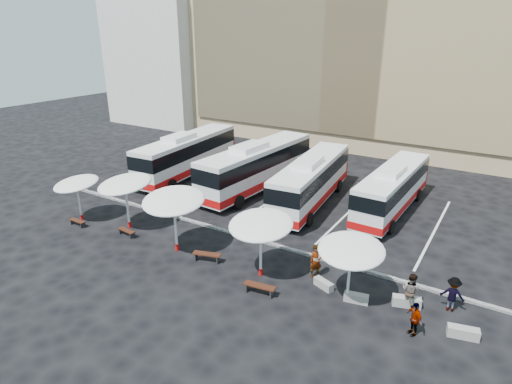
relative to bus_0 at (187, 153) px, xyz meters
The scene contains 26 objects.
ground 13.02m from the bus_0, 40.95° to the right, with size 120.00×120.00×0.00m, color black.
sandstone_building 27.50m from the bus_0, 67.48° to the left, with size 42.00×18.25×29.60m.
apartment_block 27.67m from the bus_0, 133.05° to the left, with size 14.00×14.00×18.00m, color silver.
curb_divider 12.69m from the bus_0, 39.22° to the right, with size 34.00×0.25×0.15m, color black.
bay_lines 9.93m from the bus_0, ahead, with size 24.15×12.00×0.01m.
bus_0 is the anchor object (origin of this frame).
bus_1 7.39m from the bus_0, ahead, with size 3.64×13.02×4.08m.
bus_2 12.56m from the bus_0, ahead, with size 3.75×12.17×3.80m.
bus_3 18.29m from the bus_0, ahead, with size 2.88×11.29×3.56m.
sunshade_0 11.70m from the bus_0, 89.81° to the right, with size 3.97×4.00×3.17m.
sunshade_1 11.52m from the bus_0, 70.16° to the right, with size 4.59×4.62×3.68m.
sunshade_2 14.58m from the bus_0, 52.59° to the right, with size 4.67×4.70×3.84m.
sunshade_3 18.49m from the bus_0, 37.61° to the right, with size 3.60×3.64×3.59m.
sunshade_4 22.41m from the bus_0, 29.47° to the right, with size 3.77×3.80×3.34m.
wood_bench_0 12.65m from the bus_0, 86.77° to the right, with size 1.35×0.37×0.41m.
wood_bench_1 12.84m from the bus_0, 68.12° to the right, with size 1.43×0.50×0.43m.
wood_bench_2 16.24m from the bus_0, 46.07° to the right, with size 1.74×0.92×0.51m.
wood_bench_3 20.18m from the bus_0, 39.60° to the right, with size 1.72×0.68×0.51m.
conc_bench_0 21.01m from the bus_0, 30.39° to the right, with size 1.13×0.38×0.42m, color gray.
conc_bench_1 22.77m from the bus_0, 28.66° to the right, with size 1.19×0.40×0.45m, color gray.
conc_bench_2 24.31m from the bus_0, 24.16° to the right, with size 1.34×0.45×0.50m, color gray.
conc_bench_3 27.15m from the bus_0, 23.79° to the right, with size 1.31×0.44×0.49m, color gray.
passenger_0 19.88m from the bus_0, 29.72° to the right, with size 0.69×0.45×1.89m, color black.
passenger_1 24.40m from the bus_0, 24.13° to the right, with size 0.90×0.70×1.85m, color black.
passenger_2 25.79m from the bus_0, 27.47° to the right, with size 0.96×0.40×1.64m, color black.
passenger_3 25.70m from the bus_0, 20.84° to the right, with size 1.14×0.66×1.77m, color black.
Camera 1 is at (15.36, -20.24, 12.71)m, focal length 30.00 mm.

